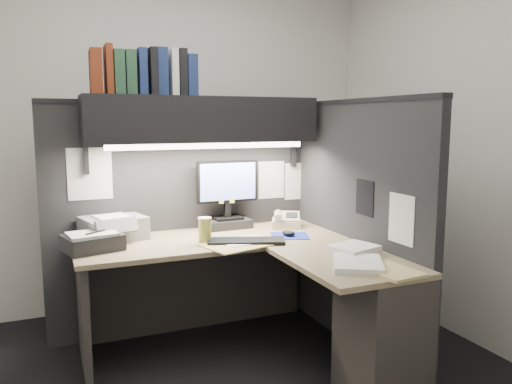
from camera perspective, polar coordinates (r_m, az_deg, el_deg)
wall_back at (r=4.09m, az=-10.82°, el=6.02°), size 3.50×0.04×2.70m
wall_front at (r=1.32m, az=17.61°, el=1.58°), size 3.50×0.04×2.70m
wall_right at (r=3.61m, az=23.44°, el=5.23°), size 0.04×3.00×2.70m
partition_back at (r=3.61m, az=-8.22°, el=-3.00°), size 1.90×0.06×1.60m
partition_right at (r=3.32m, az=11.34°, el=-4.05°), size 0.06×1.50×1.60m
desk at (r=3.00m, az=4.14°, el=-12.38°), size 1.70×1.53×0.73m
overhead_shelf at (r=3.39m, az=-6.12°, el=8.24°), size 1.55×0.34×0.30m
task_light_tube at (r=3.26m, az=-5.36°, el=5.27°), size 1.32×0.04×0.04m
monitor at (r=3.55m, az=-3.28°, el=-1.07°), size 0.45×0.21×0.49m
keyboard at (r=3.15m, az=-1.15°, el=-5.65°), size 0.51×0.31×0.02m
mousepad at (r=3.34m, az=3.87°, el=-5.02°), size 0.31×0.29×0.00m
mouse at (r=3.32m, az=3.74°, el=-4.72°), size 0.10×0.12×0.04m
telephone at (r=3.63m, az=3.48°, el=-3.32°), size 0.28×0.28×0.08m
coffee_cup at (r=3.16m, az=-5.86°, el=-4.45°), size 0.10×0.10×0.15m
printer at (r=3.36m, az=-15.98°, el=-3.98°), size 0.44×0.40×0.15m
notebook_stack at (r=3.13m, az=-18.18°, el=-5.48°), size 0.37×0.34×0.09m
open_folder at (r=3.12m, az=-1.61°, el=-5.93°), size 0.54×0.42×0.01m
paper_stack_a at (r=2.96m, az=11.11°, el=-6.47°), size 0.30×0.27×0.05m
paper_stack_b at (r=2.71m, az=11.58°, el=-8.03°), size 0.37×0.40×0.03m
manila_stack at (r=2.64m, az=15.30°, el=-8.75°), size 0.25×0.30×0.02m
binder_row at (r=3.33m, az=-12.59°, el=13.13°), size 0.66×0.24×0.30m
pinned_papers at (r=3.34m, az=-0.19°, el=0.62°), size 1.76×1.31×0.51m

